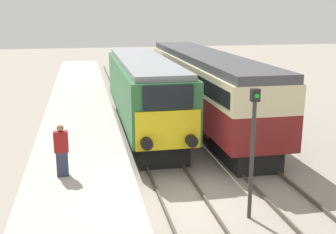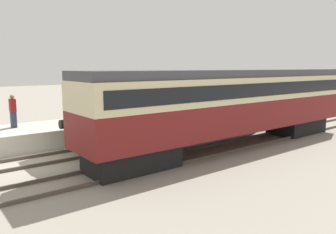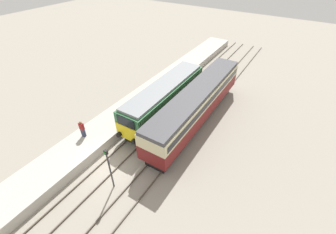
% 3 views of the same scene
% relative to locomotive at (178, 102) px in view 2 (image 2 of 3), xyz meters
% --- Properties ---
extents(ground_plane, '(120.00, 120.00, 0.00)m').
position_rel_locomotive_xyz_m(ground_plane, '(0.00, -8.89, -2.07)').
color(ground_plane, gray).
extents(platform_left, '(3.50, 50.00, 0.94)m').
position_rel_locomotive_xyz_m(platform_left, '(-3.30, -0.89, -1.60)').
color(platform_left, '#B7B2A8').
rests_on(platform_left, ground_plane).
extents(rails_near_track, '(1.51, 60.00, 0.14)m').
position_rel_locomotive_xyz_m(rails_near_track, '(0.00, -3.89, -2.00)').
color(rails_near_track, '#4C4238').
rests_on(rails_near_track, ground_plane).
extents(rails_far_track, '(1.50, 60.00, 0.14)m').
position_rel_locomotive_xyz_m(rails_far_track, '(3.40, -3.89, -2.00)').
color(rails_far_track, '#4C4238').
rests_on(rails_far_track, ground_plane).
extents(locomotive, '(2.70, 12.64, 3.74)m').
position_rel_locomotive_xyz_m(locomotive, '(0.00, 0.00, 0.00)').
color(locomotive, black).
rests_on(locomotive, ground_plane).
extents(passenger_carriage, '(2.75, 16.24, 3.88)m').
position_rel_locomotive_xyz_m(passenger_carriage, '(3.40, 0.73, 0.28)').
color(passenger_carriage, black).
rests_on(passenger_carriage, ground_plane).
extents(person_on_platform, '(0.44, 0.26, 1.70)m').
position_rel_locomotive_xyz_m(person_on_platform, '(-3.80, -7.83, -0.29)').
color(person_on_platform, '#2D334C').
rests_on(person_on_platform, platform_left).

